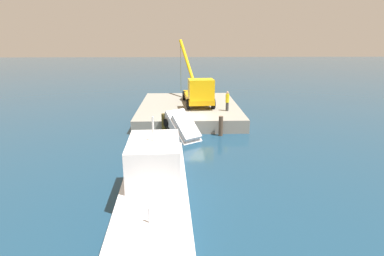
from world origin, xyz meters
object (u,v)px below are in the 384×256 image
at_px(dock_worker, 227,101).
at_px(moored_yacht, 153,215).
at_px(crane_truck, 199,92).
at_px(salvaged_car, 185,132).

distance_m(dock_worker, moored_yacht, 17.49).
relative_size(crane_truck, salvaged_car, 2.52).
distance_m(crane_truck, moored_yacht, 19.23).
relative_size(dock_worker, salvaged_car, 0.45).
xyz_separation_m(dock_worker, salvaged_car, (4.94, -4.02, -1.49)).
height_order(crane_truck, salvaged_car, crane_truck).
relative_size(salvaged_car, moored_yacht, 0.30).
bearing_deg(salvaged_car, dock_worker, 140.83).
height_order(dock_worker, moored_yacht, moored_yacht).
xyz_separation_m(salvaged_car, moored_yacht, (11.56, -1.52, -0.23)).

